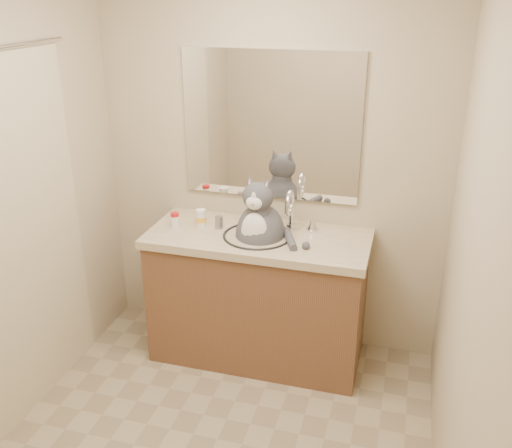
# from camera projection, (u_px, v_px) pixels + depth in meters

# --- Properties ---
(room) EXTENTS (2.22, 2.52, 2.42)m
(room) POSITION_uv_depth(u_px,v_px,m) (198.00, 247.00, 2.44)
(room) COLOR #9B8B6B
(room) RESTS_ON ground
(vanity) EXTENTS (1.34, 0.59, 1.12)m
(vanity) POSITION_uv_depth(u_px,v_px,m) (258.00, 294.00, 3.58)
(vanity) COLOR brown
(vanity) RESTS_ON ground
(mirror) EXTENTS (1.10, 0.02, 0.90)m
(mirror) POSITION_uv_depth(u_px,v_px,m) (270.00, 126.00, 3.44)
(mirror) COLOR white
(mirror) RESTS_ON room
(shower_curtain) EXTENTS (0.02, 1.30, 1.93)m
(shower_curtain) POSITION_uv_depth(u_px,v_px,m) (10.00, 246.00, 2.85)
(shower_curtain) COLOR #BFB790
(shower_curtain) RESTS_ON ground
(cat) EXTENTS (0.42, 0.36, 0.59)m
(cat) POSITION_uv_depth(u_px,v_px,m) (260.00, 231.00, 3.40)
(cat) COLOR #46464B
(cat) RESTS_ON vanity
(pill_bottle_redcap) EXTENTS (0.06, 0.06, 0.09)m
(pill_bottle_redcap) POSITION_uv_depth(u_px,v_px,m) (175.00, 220.00, 3.53)
(pill_bottle_redcap) COLOR white
(pill_bottle_redcap) RESTS_ON vanity
(pill_bottle_orange) EXTENTS (0.07, 0.07, 0.10)m
(pill_bottle_orange) POSITION_uv_depth(u_px,v_px,m) (201.00, 218.00, 3.54)
(pill_bottle_orange) COLOR white
(pill_bottle_orange) RESTS_ON vanity
(grey_canister) EXTENTS (0.05, 0.05, 0.08)m
(grey_canister) POSITION_uv_depth(u_px,v_px,m) (219.00, 222.00, 3.51)
(grey_canister) COLOR gray
(grey_canister) RESTS_ON vanity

